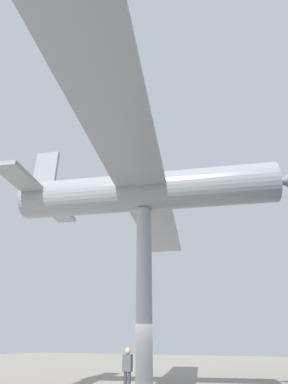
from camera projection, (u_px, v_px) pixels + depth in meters
The scene contains 3 objects.
support_pylon_central at pixel (144, 296), 11.00m from camera, with size 0.60×0.60×6.91m.
suspended_airplane at pixel (148, 191), 12.88m from camera, with size 18.67×12.67×3.35m.
visitor_person at pixel (127, 367), 12.62m from camera, with size 0.26×0.40×1.72m.
Camera 1 is at (10.48, 4.84, 1.98)m, focal length 28.00 mm.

